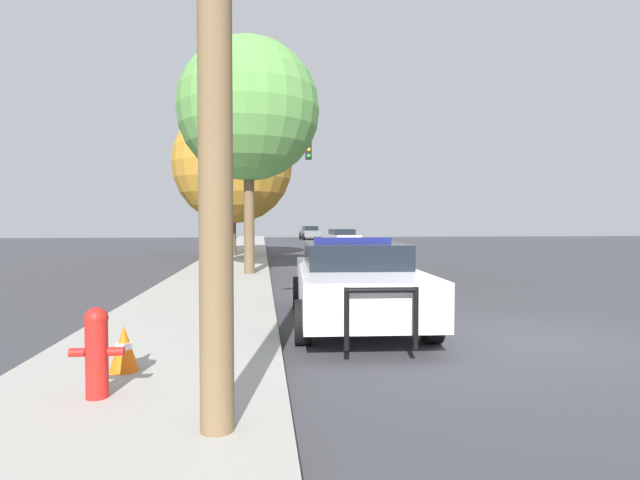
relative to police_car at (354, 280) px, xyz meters
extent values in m
plane|color=#3D3D42|center=(2.24, -1.59, -0.75)|extent=(110.00, 110.00, 0.00)
cube|color=#A3A099|center=(-2.86, -1.59, -0.69)|extent=(3.00, 110.00, 0.13)
cube|color=white|center=(0.00, -0.05, -0.10)|extent=(2.18, 5.04, 0.66)
cube|color=black|center=(0.01, 0.20, 0.44)|extent=(1.78, 2.65, 0.41)
cylinder|color=black|center=(0.85, -1.63, -0.43)|extent=(0.28, 0.67, 0.65)
cylinder|color=black|center=(-1.02, -1.52, -0.43)|extent=(0.28, 0.67, 0.65)
cylinder|color=black|center=(1.02, 1.43, -0.43)|extent=(0.28, 0.67, 0.65)
cylinder|color=black|center=(-0.86, 1.53, -0.43)|extent=(0.28, 0.67, 0.65)
cylinder|color=black|center=(0.29, -2.66, -0.19)|extent=(0.07, 0.07, 0.78)
cylinder|color=black|center=(-0.58, -2.61, -0.19)|extent=(0.07, 0.07, 0.78)
cylinder|color=black|center=(-0.14, -2.63, 0.17)|extent=(0.91, 0.12, 0.07)
cube|color=navy|center=(0.01, 0.20, 0.69)|extent=(1.39, 0.28, 0.09)
cube|color=navy|center=(0.96, -0.10, -0.06)|extent=(0.20, 3.55, 0.19)
cylinder|color=red|center=(-3.13, -3.83, -0.27)|extent=(0.20, 0.20, 0.71)
sphere|color=red|center=(-3.13, -3.83, 0.11)|extent=(0.21, 0.21, 0.21)
cylinder|color=red|center=(-3.30, -3.83, -0.20)|extent=(0.14, 0.08, 0.08)
cylinder|color=red|center=(-2.96, -3.83, -0.20)|extent=(0.14, 0.08, 0.08)
cylinder|color=#424247|center=(-3.55, 15.33, 2.24)|extent=(0.16, 0.16, 5.72)
cylinder|color=#424247|center=(-1.46, 15.33, 4.95)|extent=(4.19, 0.11, 0.11)
cube|color=black|center=(0.63, 15.33, 4.50)|extent=(0.30, 0.24, 0.90)
sphere|color=red|center=(0.63, 15.20, 4.80)|extent=(0.20, 0.20, 0.20)
sphere|color=orange|center=(0.63, 15.20, 4.50)|extent=(0.20, 0.20, 0.20)
sphere|color=green|center=(0.63, 15.20, 4.20)|extent=(0.20, 0.20, 0.20)
cube|color=slate|center=(3.45, 44.18, -0.09)|extent=(1.85, 4.67, 0.62)
cube|color=black|center=(3.46, 43.95, 0.45)|extent=(1.53, 2.45, 0.46)
cylinder|color=black|center=(2.58, 45.57, -0.40)|extent=(0.27, 0.72, 0.71)
cylinder|color=black|center=(4.21, 45.63, -0.40)|extent=(0.27, 0.72, 0.71)
cylinder|color=black|center=(2.69, 42.72, -0.40)|extent=(0.27, 0.72, 0.71)
cylinder|color=black|center=(4.33, 42.78, -0.40)|extent=(0.27, 0.72, 0.71)
cube|color=silver|center=(3.88, 25.13, -0.10)|extent=(1.91, 4.41, 0.60)
cube|color=black|center=(3.87, 25.35, 0.39)|extent=(1.56, 2.32, 0.39)
cylinder|color=black|center=(4.77, 23.84, -0.40)|extent=(0.28, 0.72, 0.70)
cylinder|color=black|center=(3.14, 23.75, -0.40)|extent=(0.28, 0.72, 0.70)
cylinder|color=black|center=(4.62, 26.51, -0.40)|extent=(0.28, 0.72, 0.70)
cylinder|color=black|center=(2.99, 26.42, -0.40)|extent=(0.28, 0.72, 0.70)
cylinder|color=brown|center=(-2.01, 7.50, 1.37)|extent=(0.34, 0.34, 3.99)
sphere|color=#5B9947|center=(-2.01, 7.50, 4.60)|extent=(4.51, 4.51, 4.51)
cylinder|color=brown|center=(-3.04, 16.64, 0.84)|extent=(0.30, 0.30, 2.93)
sphere|color=#B77F28|center=(-3.04, 16.64, 3.94)|extent=(5.93, 5.93, 5.93)
cone|color=orange|center=(-3.11, -3.00, -0.37)|extent=(0.31, 0.31, 0.51)
cylinder|color=white|center=(-3.11, -3.00, -0.35)|extent=(0.17, 0.17, 0.07)
camera|label=1|loc=(-1.61, -8.61, 0.99)|focal=28.00mm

